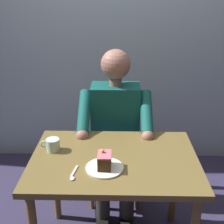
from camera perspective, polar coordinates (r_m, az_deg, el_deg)
cafe_rear_panel at (r=2.84m, az=0.90°, el=19.63°), size 6.40×0.12×3.00m
dining_table at (r=1.86m, az=0.42°, el=-11.07°), size 0.99×0.70×0.71m
chair at (r=2.49m, az=0.65°, el=-5.26°), size 0.42×0.42×0.89m
seated_person at (r=2.26m, az=0.61°, el=-3.60°), size 0.53×0.58×1.25m
dessert_plate at (r=1.70m, az=-1.40°, el=-10.49°), size 0.21×0.21×0.01m
cake_slice at (r=1.68m, az=-1.42°, el=-9.13°), size 0.07×0.10×0.10m
coffee_cup at (r=1.89m, az=-11.15°, el=-6.05°), size 0.12×0.08×0.08m
dessert_spoon at (r=1.66m, az=-7.33°, el=-11.73°), size 0.03×0.14×0.01m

